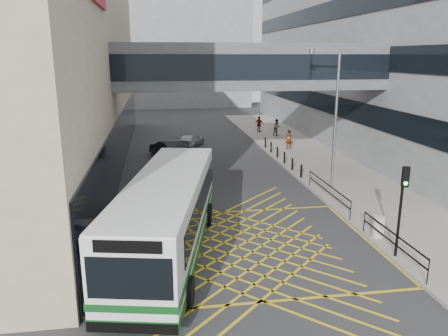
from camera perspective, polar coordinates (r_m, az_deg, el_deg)
name	(u,v)px	position (r m, az deg, el deg)	size (l,w,h in m)	color
ground	(238,247)	(19.63, 1.82, -10.29)	(120.00, 120.00, 0.00)	#333335
building_right	(431,37)	(49.72, 25.47, 15.20)	(24.09, 44.00, 20.00)	gray
building_far	(162,51)	(77.52, -8.11, 14.94)	(28.00, 16.00, 18.00)	gray
skybridge	(250,66)	(30.19, 3.39, 13.10)	(20.00, 4.10, 3.00)	#4D5257
pavement	(314,160)	(35.71, 11.64, 1.01)	(6.00, 54.00, 0.16)	gray
box_junction	(238,247)	(19.63, 1.82, -10.28)	(12.00, 9.00, 0.01)	gold
bus	(168,213)	(18.54, -7.29, -5.88)	(5.21, 12.37, 3.38)	silver
car_white	(140,232)	(19.66, -10.97, -8.15)	(1.92, 4.70, 1.50)	silver
car_dark	(168,149)	(36.29, -7.31, 2.47)	(1.83, 4.69, 1.47)	black
car_silver	(190,140)	(40.65, -4.42, 3.69)	(1.70, 4.03, 1.26)	#A0A1A9
traffic_light	(402,199)	(18.82, 22.26, -3.76)	(0.30, 0.46, 3.88)	black
street_lamp	(333,111)	(27.39, 14.04, 7.22)	(1.92, 0.38, 8.42)	slate
litter_bin	(378,227)	(21.29, 19.52, -7.25)	(0.56, 0.56, 0.97)	#ADA89E
kerb_railings	(353,208)	(22.71, 16.48, -5.00)	(0.05, 12.54, 1.00)	black
bollards	(281,155)	(34.73, 7.43, 1.71)	(0.14, 10.14, 0.90)	black
pedestrian_a	(288,140)	(39.06, 8.42, 3.70)	(0.68, 0.48, 1.70)	gray
pedestrian_b	(277,128)	(45.23, 6.94, 5.25)	(0.86, 0.50, 1.75)	gray
pedestrian_c	(259,124)	(47.59, 4.62, 5.74)	(1.01, 0.48, 1.70)	gray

